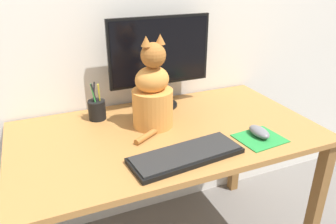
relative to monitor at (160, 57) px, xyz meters
The scene contains 7 objects.
desk 0.44m from the monitor, 106.22° to the right, with size 1.30×0.72×0.71m.
monitor is the anchor object (origin of this frame).
keyboard 0.56m from the monitor, 101.01° to the right, with size 0.44×0.20×0.02m.
mousepad_right 0.60m from the monitor, 62.97° to the right, with size 0.20×0.18×0.00m.
computer_mouse_right 0.58m from the monitor, 61.41° to the right, with size 0.06×0.11×0.04m.
cat 0.25m from the monitor, 120.10° to the right, with size 0.24×0.26×0.40m.
pen_cup 0.39m from the monitor, behind, with size 0.08×0.08×0.18m.
Camera 1 is at (-0.49, -1.16, 1.37)m, focal length 35.00 mm.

